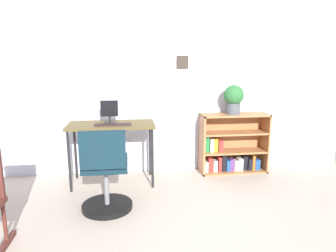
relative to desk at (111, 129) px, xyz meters
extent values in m
cube|color=silver|center=(0.68, 0.43, 0.52)|extent=(5.20, 0.10, 2.41)
cube|color=#342C24|center=(0.93, 0.36, 0.80)|extent=(0.15, 0.02, 0.16)
cube|color=brown|center=(0.00, 0.00, 0.05)|extent=(1.04, 0.50, 0.03)
cylinder|color=black|center=(-0.48, -0.21, -0.32)|extent=(0.03, 0.03, 0.73)
cylinder|color=black|center=(0.48, -0.21, -0.32)|extent=(0.03, 0.03, 0.73)
cylinder|color=black|center=(-0.48, 0.21, -0.32)|extent=(0.03, 0.03, 0.73)
cylinder|color=black|center=(0.48, 0.21, -0.32)|extent=(0.03, 0.03, 0.73)
cylinder|color=#262628|center=(-0.02, 0.06, 0.08)|extent=(0.14, 0.14, 0.01)
cylinder|color=#262628|center=(-0.02, 0.06, 0.12)|extent=(0.03, 0.03, 0.07)
cube|color=black|center=(-0.02, 0.05, 0.25)|extent=(0.21, 0.02, 0.19)
cube|color=black|center=(0.03, -0.10, 0.08)|extent=(0.43, 0.11, 0.02)
cylinder|color=black|center=(-0.03, -0.69, -0.66)|extent=(0.52, 0.52, 0.05)
cylinder|color=slate|center=(-0.03, -0.69, -0.44)|extent=(0.05, 0.05, 0.40)
cube|color=#102832|center=(-0.03, -0.69, -0.20)|extent=(0.44, 0.44, 0.08)
cube|color=#102832|center=(-0.03, -0.94, 0.02)|extent=(0.42, 0.07, 0.35)
cylinder|color=#51251E|center=(-0.82, -1.25, -0.48)|extent=(0.03, 0.03, 0.34)
cube|color=#A3693E|center=(1.18, 0.20, -0.28)|extent=(0.02, 0.30, 0.81)
cube|color=#A3693E|center=(2.06, 0.20, -0.28)|extent=(0.02, 0.30, 0.81)
cube|color=#A3693E|center=(1.62, 0.20, 0.11)|extent=(0.91, 0.30, 0.02)
cube|color=#A3693E|center=(1.62, 0.20, -0.68)|extent=(0.91, 0.30, 0.02)
cube|color=#A3693E|center=(1.62, 0.33, -0.28)|extent=(0.91, 0.02, 0.81)
cube|color=#A3693E|center=(1.62, 0.20, -0.40)|extent=(0.86, 0.28, 0.02)
cube|color=#A3693E|center=(1.62, 0.20, -0.14)|extent=(0.86, 0.28, 0.02)
cube|color=beige|center=(1.23, 0.19, -0.59)|extent=(0.06, 0.13, 0.14)
cube|color=#B22D28|center=(1.29, 0.19, -0.57)|extent=(0.06, 0.11, 0.19)
cube|color=beige|center=(1.36, 0.19, -0.59)|extent=(0.06, 0.10, 0.15)
cube|color=#B22D28|center=(1.42, 0.19, -0.57)|extent=(0.04, 0.13, 0.20)
cube|color=black|center=(1.48, 0.19, -0.56)|extent=(0.06, 0.10, 0.22)
cube|color=#1E478C|center=(1.54, 0.19, -0.59)|extent=(0.05, 0.12, 0.15)
cube|color=#593372|center=(1.60, 0.19, -0.58)|extent=(0.06, 0.10, 0.16)
cube|color=beige|center=(1.65, 0.19, -0.59)|extent=(0.04, 0.11, 0.14)
cube|color=beige|center=(1.71, 0.19, -0.58)|extent=(0.07, 0.13, 0.17)
cube|color=black|center=(1.78, 0.19, -0.57)|extent=(0.06, 0.09, 0.19)
cube|color=black|center=(1.85, 0.19, -0.59)|extent=(0.06, 0.12, 0.16)
cube|color=#99591E|center=(1.90, 0.19, -0.56)|extent=(0.04, 0.10, 0.20)
cube|color=#1E478C|center=(1.96, 0.19, -0.59)|extent=(0.07, 0.10, 0.14)
cube|color=#237238|center=(1.23, 0.19, -0.28)|extent=(0.07, 0.10, 0.21)
cube|color=beige|center=(1.30, 0.19, -0.30)|extent=(0.05, 0.10, 0.18)
cube|color=#B79323|center=(1.36, 0.19, -0.30)|extent=(0.06, 0.09, 0.18)
cube|color=#B22D28|center=(1.43, 0.19, -0.31)|extent=(0.06, 0.11, 0.16)
cylinder|color=#474C51|center=(1.58, 0.18, 0.19)|extent=(0.17, 0.17, 0.15)
sphere|color=#2A6431|center=(1.58, 0.18, 0.37)|extent=(0.26, 0.26, 0.26)
camera|label=1|loc=(0.22, -3.69, 0.81)|focal=32.79mm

